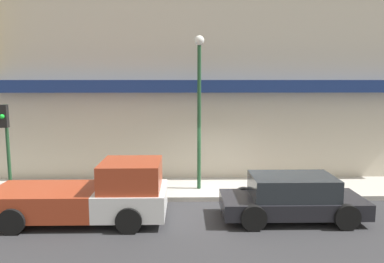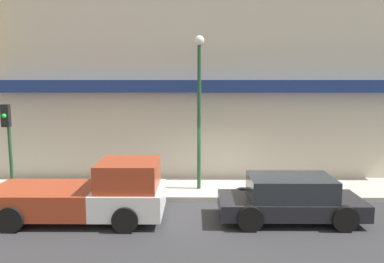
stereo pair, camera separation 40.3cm
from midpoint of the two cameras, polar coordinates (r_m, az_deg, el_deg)
name	(u,v)px [view 2 (the right image)]	position (r m, az deg, el deg)	size (l,w,h in m)	color
ground_plane	(218,202)	(13.49, 4.82, -10.64)	(80.00, 80.00, 0.00)	#2D2D30
sidewalk	(216,189)	(14.77, 4.42, -8.67)	(36.00, 2.73, 0.16)	#ADA89E
building	(213,66)	(17.02, 3.88, 9.90)	(19.80, 3.80, 9.92)	#BCB29E
pickup_truck	(91,194)	(11.96, -14.27, -9.21)	(5.21, 2.24, 1.85)	silver
parked_car	(290,198)	(12.03, 15.66, -9.81)	(4.33, 2.00, 1.37)	black
fire_hydrant	(266,182)	(14.43, 11.99, -7.56)	(0.18, 0.18, 0.64)	red
street_lamp	(199,95)	(13.88, 1.93, 5.56)	(0.36, 0.36, 5.72)	#1E4728
traffic_light	(8,132)	(14.83, -25.56, -0.10)	(0.28, 0.42, 3.26)	#1E4728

